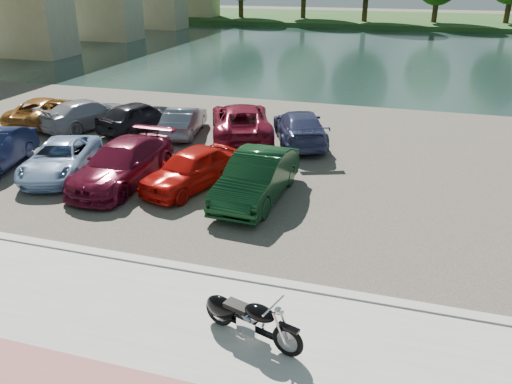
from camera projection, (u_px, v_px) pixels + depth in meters
The scene contains 17 objects.
ground at pixel (211, 332), 10.44m from camera, with size 200.00×200.00×0.00m, color #595447.
promenade at pixel (192, 363), 9.54m from camera, with size 60.00×6.00×0.10m, color #ACAAA2.
kerb at pixel (241, 278), 12.16m from camera, with size 60.00×0.30×0.14m, color #ACAAA2.
parking_lot at pixel (311, 158), 20.06m from camera, with size 60.00×18.00×0.04m, color #3E3932.
river at pixel (371, 53), 45.45m from camera, with size 120.00×40.00×0.00m, color #192E2B.
far_bank at pixel (389, 20), 73.34m from camera, with size 120.00×24.00×0.60m, color #1E4017.
motorcycle at pixel (243, 316), 10.03m from camera, with size 2.27×1.01×1.05m.
car_2 at pixel (60, 158), 18.21m from camera, with size 2.03×4.41×1.23m, color #97B4DC.
car_3 at pixel (122, 163), 17.40m from camera, with size 2.03×4.99×1.45m, color maroon.
car_4 at pixel (191, 169), 17.06m from camera, with size 1.61×4.01×1.37m, color red.
car_5 at pixel (257, 177), 16.16m from camera, with size 1.61×4.63×1.52m, color black.
car_6 at pixel (47, 110), 24.38m from camera, with size 2.11×4.57×1.27m, color #A36525.
car_7 at pixel (88, 114), 23.66m from camera, with size 1.88×4.62×1.34m, color #98969F.
car_8 at pixel (139, 116), 23.13m from camera, with size 1.66×4.13×1.41m, color black.
car_9 at pixel (184, 121), 22.68m from camera, with size 1.34×3.84×1.27m, color slate.
car_10 at pixel (241, 121), 22.24m from camera, with size 2.51×5.45×1.51m, color maroon.
car_11 at pixel (300, 127), 21.56m from camera, with size 1.95×4.81×1.39m, color navy.
Camera 1 is at (3.29, -7.72, 6.93)m, focal length 35.00 mm.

